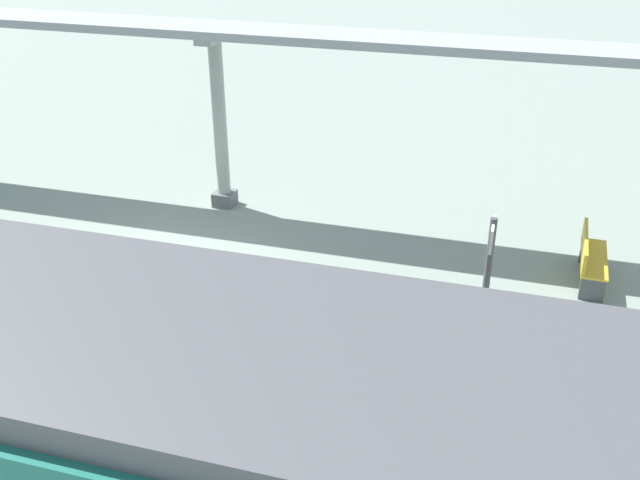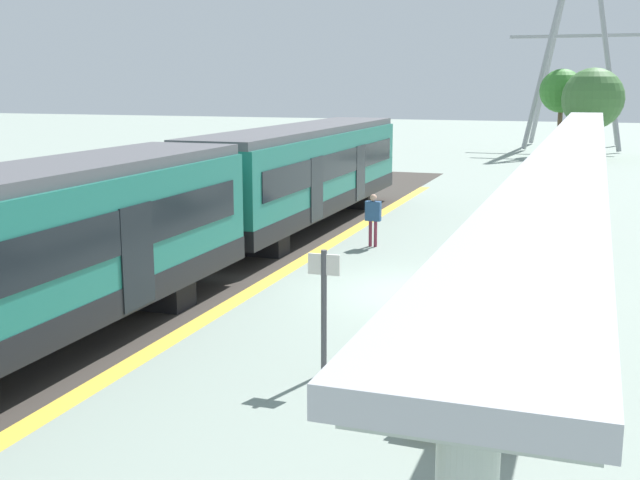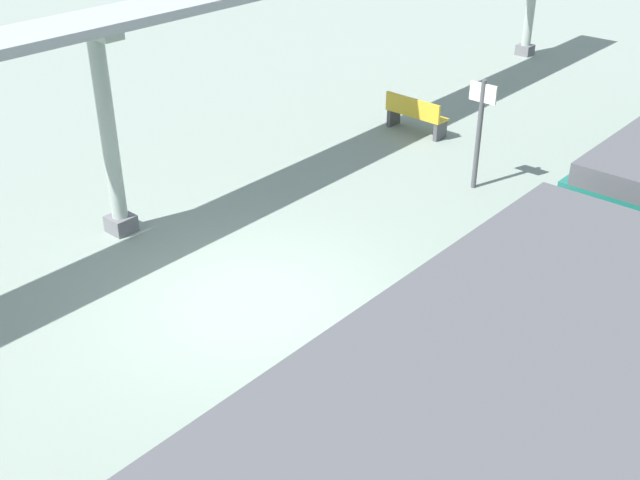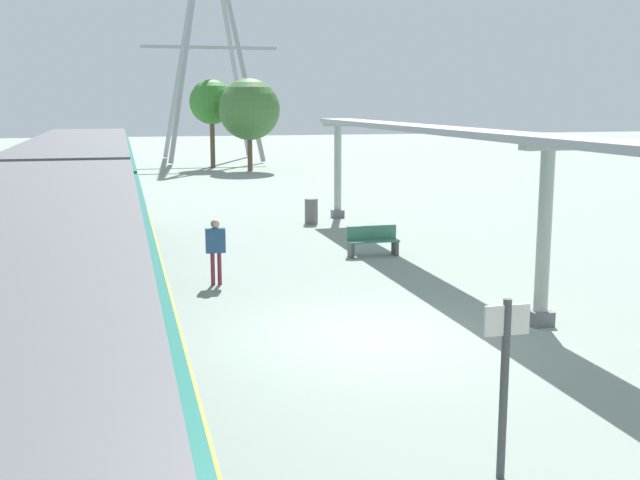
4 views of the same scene
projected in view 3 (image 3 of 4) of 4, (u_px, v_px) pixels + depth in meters
ground_plane at (256, 306)px, 11.90m from camera, size 176.00×176.00×0.00m
tactile_edge_strip at (466, 415)px, 9.76m from camera, size 0.44×38.90×0.01m
canopy_pillar_second at (109, 135)px, 13.08m from camera, size 1.10×0.44×3.62m
canopy_beam at (84, 25)px, 12.06m from camera, size 1.20×30.86×0.16m
bench_mid_platform at (415, 115)px, 17.92m from camera, size 1.51×0.49×0.86m
platform_info_sign at (480, 124)px, 14.92m from camera, size 0.56×0.10×2.20m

